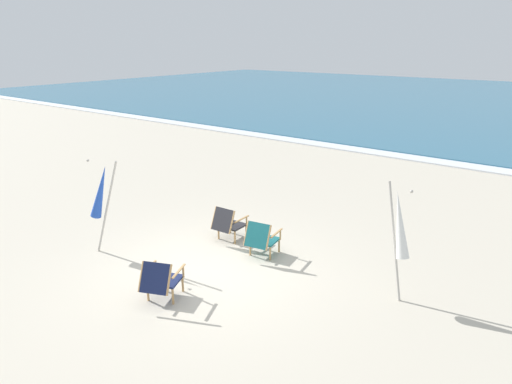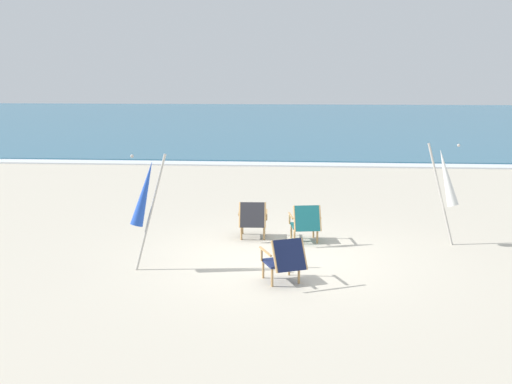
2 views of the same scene
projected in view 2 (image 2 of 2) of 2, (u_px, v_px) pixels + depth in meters
ground_plane at (278, 259)px, 11.10m from camera, size 80.00×80.00×0.00m
sea at (295, 120)px, 42.20m from camera, size 80.00×40.00×0.10m
surf_band at (289, 164)px, 22.36m from camera, size 80.00×1.10×0.06m
beach_chair_front_right at (285, 259)px, 9.72m from camera, size 0.82×0.91×0.79m
beach_chair_mid_center at (306, 222)px, 12.08m from camera, size 0.68×0.79×0.80m
beach_chair_back_left at (253, 219)px, 12.35m from camera, size 0.62×0.73×0.81m
umbrella_furled_white at (446, 178)px, 11.89m from camera, size 0.66×0.50×2.04m
umbrella_furled_blue at (145, 194)px, 10.33m from camera, size 0.65×0.47×2.05m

